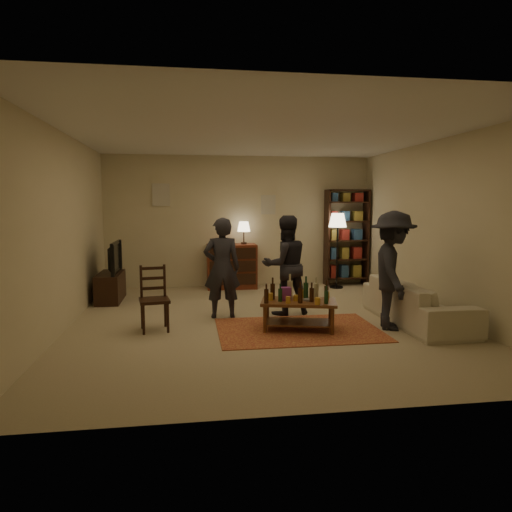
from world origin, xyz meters
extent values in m
plane|color=#C6B793|center=(0.00, 0.00, 0.00)|extent=(6.00, 6.00, 0.00)
plane|color=beige|center=(0.00, 3.00, 1.35)|extent=(5.50, 0.00, 5.50)
plane|color=beige|center=(-2.75, 0.00, 1.35)|extent=(0.00, 6.00, 6.00)
plane|color=beige|center=(2.75, 0.00, 1.35)|extent=(0.00, 6.00, 6.00)
plane|color=beige|center=(0.00, -3.00, 1.35)|extent=(5.50, 0.00, 5.50)
plane|color=white|center=(0.00, 0.00, 2.70)|extent=(6.00, 6.00, 0.00)
cube|color=beige|center=(-1.60, 2.98, 1.90)|extent=(0.35, 0.03, 0.45)
cube|color=beige|center=(0.60, 2.98, 1.70)|extent=(0.30, 0.03, 0.40)
cube|color=maroon|center=(0.41, -0.53, 0.01)|extent=(2.20, 1.50, 0.01)
cube|color=brown|center=(0.41, -0.53, 0.39)|extent=(1.11, 0.78, 0.04)
cube|color=brown|center=(0.41, -0.53, 0.11)|extent=(0.99, 0.66, 0.02)
cylinder|color=brown|center=(-0.07, -0.63, 0.19)|extent=(0.05, 0.05, 0.37)
cylinder|color=brown|center=(0.79, -0.85, 0.19)|extent=(0.05, 0.05, 0.37)
cylinder|color=brown|center=(0.03, -0.22, 0.19)|extent=(0.05, 0.05, 0.37)
cylinder|color=brown|center=(0.89, -0.43, 0.19)|extent=(0.05, 0.05, 0.37)
cylinder|color=gold|center=(0.03, -0.46, 0.46)|extent=(0.07, 0.07, 0.10)
cylinder|color=gold|center=(0.23, -0.68, 0.46)|extent=(0.07, 0.07, 0.09)
cylinder|color=gold|center=(0.50, -0.33, 0.47)|extent=(0.07, 0.07, 0.11)
cylinder|color=gold|center=(0.59, -0.81, 0.46)|extent=(0.07, 0.07, 0.09)
cylinder|color=gold|center=(0.83, -0.45, 0.46)|extent=(0.07, 0.07, 0.10)
cylinder|color=gold|center=(0.36, -0.55, 0.45)|extent=(0.06, 0.06, 0.08)
cube|color=purple|center=(0.24, -0.47, 0.50)|extent=(0.14, 0.10, 0.18)
cylinder|color=gray|center=(0.52, -0.58, 0.42)|extent=(0.12, 0.12, 0.03)
cube|color=#321810|center=(-1.53, -0.27, 0.42)|extent=(0.45, 0.45, 0.04)
cylinder|color=#321810|center=(-1.66, -0.45, 0.20)|extent=(0.04, 0.04, 0.41)
cylinder|color=#321810|center=(-1.35, -0.40, 0.20)|extent=(0.04, 0.04, 0.41)
cylinder|color=#321810|center=(-1.71, -0.14, 0.20)|extent=(0.04, 0.04, 0.41)
cylinder|color=#321810|center=(-1.40, -0.09, 0.20)|extent=(0.04, 0.04, 0.41)
cube|color=#321810|center=(-1.56, -0.12, 0.67)|extent=(0.32, 0.08, 0.47)
cube|color=#321810|center=(-2.45, 1.80, 0.25)|extent=(0.40, 1.00, 0.50)
imported|color=black|center=(-2.43, 1.80, 0.78)|extent=(0.13, 0.97, 0.56)
cube|color=maroon|center=(-0.20, 2.72, 0.45)|extent=(1.00, 0.48, 0.90)
cube|color=#321810|center=(-0.20, 2.47, 0.22)|extent=(0.92, 0.02, 0.22)
cube|color=#321810|center=(-0.20, 2.47, 0.48)|extent=(0.92, 0.02, 0.22)
cube|color=#321810|center=(-0.20, 2.47, 0.74)|extent=(0.92, 0.02, 0.22)
cylinder|color=#321810|center=(0.05, 2.72, 0.92)|extent=(0.12, 0.12, 0.04)
cylinder|color=#321810|center=(0.05, 2.72, 1.05)|extent=(0.02, 0.02, 0.22)
cone|color=#FFE5B2|center=(0.05, 2.72, 1.26)|extent=(0.26, 0.26, 0.20)
cube|color=#321810|center=(1.82, 2.78, 1.00)|extent=(0.04, 0.34, 2.00)
cube|color=#321810|center=(2.68, 2.78, 1.00)|extent=(0.04, 0.34, 2.00)
cube|color=#321810|center=(2.25, 2.78, 0.15)|extent=(0.90, 0.34, 0.03)
cube|color=#321810|center=(2.25, 2.78, 0.55)|extent=(0.90, 0.34, 0.03)
cube|color=#321810|center=(2.25, 2.78, 0.95)|extent=(0.90, 0.34, 0.03)
cube|color=#321810|center=(2.25, 2.78, 1.35)|extent=(0.90, 0.34, 0.03)
cube|color=#321810|center=(2.25, 2.78, 1.75)|extent=(0.90, 0.34, 0.03)
cube|color=#321810|center=(2.25, 2.78, 2.00)|extent=(0.90, 0.34, 0.03)
cube|color=maroon|center=(1.95, 2.78, 0.29)|extent=(0.12, 0.22, 0.26)
cube|color=#2A4F7E|center=(2.20, 2.78, 0.29)|extent=(0.15, 0.22, 0.26)
cube|color=olive|center=(2.47, 2.78, 0.29)|extent=(0.18, 0.22, 0.26)
cube|color=#2A4F7E|center=(1.95, 2.78, 0.69)|extent=(0.12, 0.22, 0.24)
cube|color=olive|center=(2.20, 2.78, 0.69)|extent=(0.15, 0.22, 0.24)
cube|color=maroon|center=(2.47, 2.78, 0.69)|extent=(0.18, 0.22, 0.24)
cube|color=olive|center=(1.95, 2.78, 1.07)|extent=(0.12, 0.22, 0.22)
cube|color=maroon|center=(2.20, 2.78, 1.07)|extent=(0.15, 0.22, 0.22)
cube|color=#2A4F7E|center=(2.47, 2.78, 1.07)|extent=(0.18, 0.22, 0.22)
cube|color=maroon|center=(1.95, 2.78, 1.47)|extent=(0.12, 0.22, 0.20)
cube|color=#2A4F7E|center=(2.20, 2.78, 1.47)|extent=(0.15, 0.22, 0.20)
cube|color=olive|center=(2.47, 2.78, 1.47)|extent=(0.18, 0.22, 0.20)
cube|color=#2A4F7E|center=(1.95, 2.78, 1.85)|extent=(0.12, 0.22, 0.18)
cube|color=olive|center=(2.20, 2.78, 1.85)|extent=(0.15, 0.22, 0.18)
cube|color=maroon|center=(2.47, 2.78, 1.85)|extent=(0.18, 0.22, 0.18)
cylinder|color=black|center=(1.93, 2.44, 0.01)|extent=(0.28, 0.28, 0.03)
cylinder|color=black|center=(1.93, 2.44, 0.67)|extent=(0.03, 0.03, 1.34)
cone|color=#FFE5B2|center=(1.93, 2.44, 1.39)|extent=(0.36, 0.36, 0.28)
imported|color=beige|center=(2.20, -0.40, 0.30)|extent=(0.81, 2.08, 0.61)
imported|color=#27262E|center=(-0.57, 0.33, 0.76)|extent=(0.56, 0.37, 1.52)
imported|color=#232228|center=(0.42, 0.40, 0.77)|extent=(0.85, 0.73, 1.54)
imported|color=#222229|center=(1.70, -0.63, 0.81)|extent=(0.88, 1.18, 1.63)
camera|label=1|loc=(-1.05, -6.47, 1.72)|focal=32.00mm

